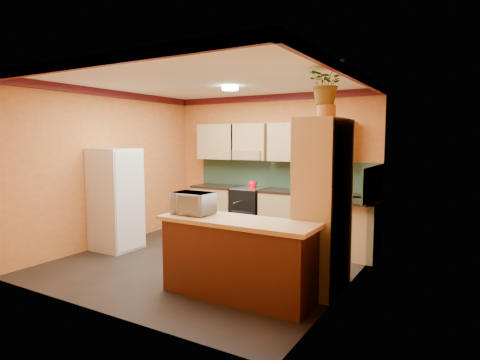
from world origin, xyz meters
name	(u,v)px	position (x,y,z in m)	size (l,w,h in m)	color
room_shell	(220,124)	(0.02, 0.28, 2.09)	(4.24, 4.24, 2.72)	black
base_cabinets_back	(278,215)	(0.30, 1.80, 0.44)	(3.65, 0.60, 0.88)	tan
countertop_back	(278,191)	(0.30, 1.80, 0.90)	(3.65, 0.62, 0.04)	black
stove	(249,211)	(-0.32, 1.80, 0.46)	(0.58, 0.58, 0.91)	black
kettle	(252,184)	(-0.22, 1.75, 1.00)	(0.17, 0.17, 0.18)	#B60C14
sink	(319,192)	(1.08, 1.80, 0.94)	(0.48, 0.40, 0.03)	silver
base_cabinets_right	(351,230)	(1.80, 1.29, 0.44)	(0.60, 0.80, 0.88)	tan
countertop_right	(352,201)	(1.80, 1.29, 0.90)	(0.62, 0.80, 0.04)	black
fridge	(116,199)	(-1.75, -0.23, 0.85)	(0.68, 0.66, 1.70)	silver
pantry	(323,205)	(1.85, -0.24, 1.05)	(0.48, 0.90, 2.10)	tan
fern_pot	(326,112)	(1.85, -0.19, 2.18)	(0.22, 0.22, 0.16)	#A75F28
fern	(327,83)	(1.85, -0.19, 2.51)	(0.46, 0.40, 0.51)	tan
breakfast_bar	(237,261)	(1.08, -0.99, 0.44)	(1.80, 0.55, 0.88)	#4D2312
bar_top	(237,221)	(1.08, -0.99, 0.91)	(1.90, 0.65, 0.05)	#D5B767
microwave	(193,203)	(0.44, -0.99, 1.07)	(0.49, 0.33, 0.27)	silver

